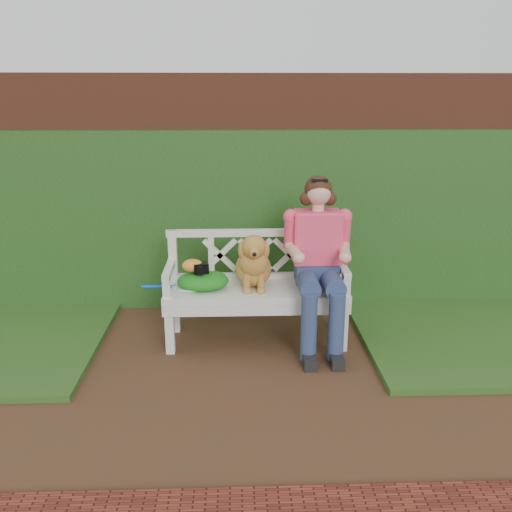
{
  "coord_description": "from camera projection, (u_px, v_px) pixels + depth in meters",
  "views": [
    {
      "loc": [
        0.05,
        -3.39,
        2.02
      ],
      "look_at": [
        0.2,
        0.84,
        0.75
      ],
      "focal_mm": 38.0,
      "sensor_mm": 36.0,
      "label": 1
    }
  ],
  "objects": [
    {
      "name": "green_bag",
      "position": [
        203.0,
        280.0,
        4.43
      ],
      "size": [
        0.42,
        0.33,
        0.14
      ],
      "primitive_type": null,
      "rotation": [
        0.0,
        0.0,
        -0.01
      ],
      "color": "green",
      "rests_on": "garden_bench"
    },
    {
      "name": "grass_right",
      "position": [
        505.0,
        330.0,
        4.75
      ],
      "size": [
        2.6,
        2.0,
        0.05
      ],
      "primitive_type": "cube",
      "color": "#1C4318",
      "rests_on": "ground"
    },
    {
      "name": "brick_wall",
      "position": [
        232.0,
        191.0,
        5.32
      ],
      "size": [
        10.0,
        0.3,
        2.2
      ],
      "primitive_type": "cube",
      "color": "brown",
      "rests_on": "ground"
    },
    {
      "name": "ground",
      "position": [
        232.0,
        392.0,
        3.82
      ],
      "size": [
        60.0,
        60.0,
        0.0
      ],
      "primitive_type": "plane",
      "color": "#442D1D"
    },
    {
      "name": "tennis_racket",
      "position": [
        187.0,
        286.0,
        4.47
      ],
      "size": [
        0.57,
        0.24,
        0.03
      ],
      "primitive_type": null,
      "rotation": [
        0.0,
        0.0,
        0.0
      ],
      "color": "white",
      "rests_on": "garden_bench"
    },
    {
      "name": "baseball_glove",
      "position": [
        193.0,
        266.0,
        4.4
      ],
      "size": [
        0.2,
        0.17,
        0.11
      ],
      "primitive_type": "ellipsoid",
      "rotation": [
        0.0,
        0.0,
        -0.32
      ],
      "color": "orange",
      "rests_on": "green_bag"
    },
    {
      "name": "ivy_hedge",
      "position": [
        232.0,
        221.0,
        5.18
      ],
      "size": [
        10.0,
        0.18,
        1.7
      ],
      "primitive_type": "cube",
      "color": "#2F6523",
      "rests_on": "ground"
    },
    {
      "name": "garden_bench",
      "position": [
        256.0,
        314.0,
        4.56
      ],
      "size": [
        1.6,
        0.65,
        0.48
      ],
      "primitive_type": null,
      "rotation": [
        0.0,
        0.0,
        0.03
      ],
      "color": "white",
      "rests_on": "ground"
    },
    {
      "name": "camera_item",
      "position": [
        201.0,
        268.0,
        4.39
      ],
      "size": [
        0.14,
        0.11,
        0.08
      ],
      "primitive_type": "cube",
      "rotation": [
        0.0,
        0.0,
        0.2
      ],
      "color": "black",
      "rests_on": "green_bag"
    },
    {
      "name": "seated_woman",
      "position": [
        317.0,
        264.0,
        4.43
      ],
      "size": [
        0.79,
        0.92,
        1.37
      ],
      "primitive_type": null,
      "rotation": [
        0.0,
        0.0,
        0.32
      ],
      "color": "#DB496A",
      "rests_on": "ground"
    },
    {
      "name": "dog",
      "position": [
        253.0,
        259.0,
        4.42
      ],
      "size": [
        0.41,
        0.5,
        0.48
      ],
      "primitive_type": null,
      "rotation": [
        0.0,
        0.0,
        -0.23
      ],
      "color": "brown",
      "rests_on": "garden_bench"
    }
  ]
}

